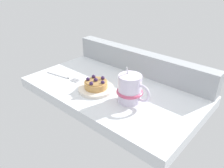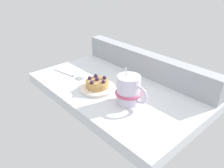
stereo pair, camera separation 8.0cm
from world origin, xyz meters
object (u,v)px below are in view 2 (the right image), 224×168
object	(u,v)px
raspberry_tart	(97,83)
dessert_fork	(68,74)
dessert_plate	(97,88)
coffee_mug	(129,90)

from	to	relation	value
raspberry_tart	dessert_fork	world-z (taller)	raspberry_tart
raspberry_tart	dessert_plate	bearing A→B (deg)	-23.06
raspberry_tart	coffee_mug	world-z (taller)	coffee_mug
dessert_plate	raspberry_tart	size ratio (longest dim) A/B	1.55
raspberry_tart	coffee_mug	bearing A→B (deg)	8.96
dessert_plate	raspberry_tart	bearing A→B (deg)	156.94
dessert_plate	raspberry_tart	distance (cm)	2.11
raspberry_tart	coffee_mug	xyz separation A→B (cm)	(14.59, 2.30, 2.17)
raspberry_tart	dessert_fork	distance (cm)	19.05
raspberry_tart	dessert_fork	bearing A→B (deg)	-175.50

